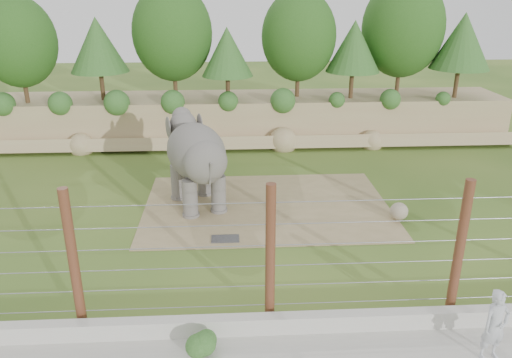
{
  "coord_description": "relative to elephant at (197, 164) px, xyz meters",
  "views": [
    {
      "loc": [
        -1.01,
        -15.73,
        8.51
      ],
      "look_at": [
        0.0,
        2.0,
        1.6
      ],
      "focal_mm": 35.0,
      "sensor_mm": 36.0,
      "label": 1
    }
  ],
  "objects": [
    {
      "name": "elephant",
      "position": [
        0.0,
        0.0,
        0.0
      ],
      "size": [
        3.26,
        4.82,
        3.6
      ],
      "primitive_type": null,
      "rotation": [
        0.0,
        0.0,
        0.34
      ],
      "color": "#66625C",
      "rests_on": "ground"
    },
    {
      "name": "retaining_wall",
      "position": [
        2.33,
        -8.29,
        -1.55
      ],
      "size": [
        26.0,
        0.35,
        0.5
      ],
      "primitive_type": "cube",
      "color": "#BAB8AE",
      "rests_on": "ground"
    },
    {
      "name": "ground",
      "position": [
        2.33,
        -3.29,
        -1.8
      ],
      "size": [
        90.0,
        90.0,
        0.0
      ],
      "primitive_type": "plane",
      "color": "#345A1D",
      "rests_on": "ground"
    },
    {
      "name": "barrier_fence",
      "position": [
        2.33,
        -7.79,
        0.2
      ],
      "size": [
        20.26,
        0.26,
        4.0
      ],
      "color": "#552C17",
      "rests_on": "ground"
    },
    {
      "name": "dirt_patch",
      "position": [
        2.83,
        -0.29,
        -1.79
      ],
      "size": [
        10.0,
        7.0,
        0.02
      ],
      "primitive_type": "cube",
      "color": "#8E7B52",
      "rests_on": "ground"
    },
    {
      "name": "walkway_shrub",
      "position": [
        0.56,
        -9.09,
        -1.48
      ],
      "size": [
        0.62,
        0.62,
        0.62
      ],
      "primitive_type": "sphere",
      "color": "#2C6221",
      "rests_on": "walkway"
    },
    {
      "name": "drain_grate",
      "position": [
        1.12,
        -3.12,
        -1.76
      ],
      "size": [
        1.0,
        0.6,
        0.03
      ],
      "primitive_type": "cube",
      "color": "#262628",
      "rests_on": "dirt_patch"
    },
    {
      "name": "zookeeper",
      "position": [
        7.56,
        -9.57,
        -0.85
      ],
      "size": [
        0.77,
        0.59,
        1.88
      ],
      "primitive_type": "imported",
      "rotation": [
        0.0,
        0.0,
        0.22
      ],
      "color": "#ADB1B6",
      "rests_on": "walkway"
    },
    {
      "name": "stone_ball",
      "position": [
        7.83,
        -1.89,
        -1.43
      ],
      "size": [
        0.7,
        0.7,
        0.7
      ],
      "primitive_type": "sphere",
      "color": "gray",
      "rests_on": "dirt_patch"
    },
    {
      "name": "back_embankment",
      "position": [
        2.91,
        9.38,
        2.17
      ],
      "size": [
        30.0,
        5.52,
        8.77
      ],
      "color": "tan",
      "rests_on": "ground"
    }
  ]
}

